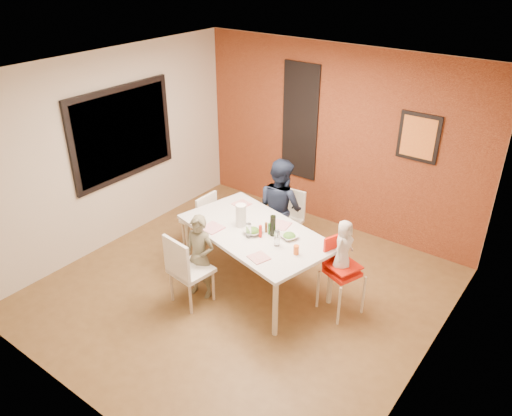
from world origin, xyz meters
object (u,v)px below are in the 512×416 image
Objects in this scene: chair_near at (185,267)px; child_far at (280,208)px; child_near at (200,257)px; high_chair at (340,268)px; chair_far at (289,216)px; chair_left at (202,217)px; dining_table at (256,236)px; wine_bottle at (273,226)px; paper_towel_roll at (241,215)px; toddler at (343,246)px.

child_far is (0.24, 1.61, 0.18)m from chair_near.
high_chair is at bearing 16.19° from child_near.
child_far reaches higher than chair_far.
child_far is at bearing 120.18° from chair_left.
high_chair is (1.07, 0.19, -0.14)m from dining_table.
wine_bottle reaches higher than chair_left.
paper_towel_roll is at bearing -97.39° from chair_near.
child_far is (0.96, 0.53, 0.23)m from chair_left.
dining_table is at bearing 100.67° from toddler.
wine_bottle is 0.91× the size of paper_towel_roll.
chair_left is at bearing 108.53° from high_chair.
high_chair is at bearing 89.33° from chair_left.
dining_table is 0.72m from child_near.
paper_towel_roll is (0.93, -0.29, 0.46)m from chair_left.
dining_table is 3.27× the size of toddler.
chair_far is 1.59m from toddler.
dining_table is 1.48× the size of child_far.
high_chair is at bearing -40.03° from chair_far.
child_far is at bearing -94.13° from chair_far.
chair_far is 1.15m from paper_towel_roll.
chair_far is at bearing 57.38° from toddler.
chair_far is at bearing 88.61° from paper_towel_roll.
chair_left is 2.27m from toddler.
toddler reaches higher than high_chair.
child_far reaches higher than dining_table.
chair_far is at bearing -72.89° from child_far.
dining_table is 0.31m from wine_bottle.
high_chair is 0.92m from wine_bottle.
high_chair reaches higher than dining_table.
child_near is 4.15× the size of wine_bottle.
wine_bottle is at bearing 81.49° from chair_left.
wine_bottle is (-0.86, -0.14, 0.04)m from toddler.
chair_left is 1.12m from child_far.
toddler reaches higher than wine_bottle.
wine_bottle is (0.42, -1.00, 0.45)m from chair_far.
chair_near is at bearing 96.66° from child_far.
child_near is at bearing 117.80° from toddler.
chair_far is at bearing 130.04° from chair_left.
high_chair is at bearing 169.12° from child_far.
dining_table is at bearing 43.09° from child_near.
paper_towel_roll is at bearing 119.76° from high_chair.
high_chair is at bearing 55.68° from toddler.
child_near is 3.76× the size of paper_towel_roll.
child_near is 1.71× the size of toddler.
child_far reaches higher than toddler.
chair_left is 3.20× the size of wine_bottle.
chair_near is 1.64m from child_far.
toddler is 1.32m from paper_towel_roll.
dining_table is 2.47× the size of chair_left.
chair_left is at bearing 43.98° from child_far.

